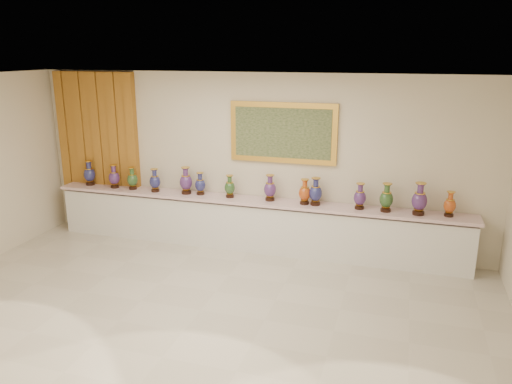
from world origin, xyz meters
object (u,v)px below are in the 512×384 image
counter (251,225)px  vase_0 (89,174)px  vase_1 (114,178)px  vase_2 (132,179)px

counter → vase_0: 3.25m
vase_1 → vase_0: bearing=175.6°
vase_1 → vase_2: size_ratio=1.05×
vase_2 → vase_0: bearing=177.7°
vase_1 → vase_2: (0.37, 0.00, -0.01)m
counter → vase_0: size_ratio=15.79×
counter → vase_2: vase_2 is taller
counter → vase_1: 2.71m
vase_1 → counter: bearing=0.5°
vase_2 → counter: bearing=0.5°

